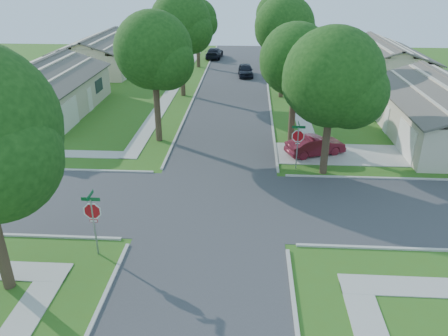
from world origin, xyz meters
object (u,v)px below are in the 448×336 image
house_ne_far (381,65)px  car_curb_east (246,70)px  car_driveway (315,145)px  car_curb_west (214,53)px  tree_e_mid (285,29)px  tree_w_near (154,54)px  tree_e_far (278,17)px  tree_ne_corner (333,82)px  tree_w_far (198,20)px  house_ne_near (446,117)px  stop_sign_sw (93,214)px  tree_w_mid (181,26)px  stop_sign_ne (298,138)px  tree_e_near (297,63)px  house_nw_far (103,57)px  house_nw_near (40,95)px

house_ne_far → car_curb_east: house_ne_far is taller
car_driveway → car_curb_west: car_curb_west is taller
tree_e_mid → tree_w_near: bearing=-128.1°
tree_e_far → house_ne_far: tree_e_far is taller
tree_e_mid → car_curb_east: tree_e_mid is taller
tree_ne_corner → house_ne_far: size_ratio=0.64×
tree_ne_corner → car_curb_east: size_ratio=2.17×
tree_w_far → tree_ne_corner: 31.77m
tree_w_near → house_ne_near: (20.64, 1.99, -4.60)m
tree_e_mid → tree_e_far: tree_e_mid is taller
tree_w_near → tree_w_far: tree_w_near is taller
stop_sign_sw → tree_w_near: (0.06, 13.71, 4.08)m
house_ne_near → car_curb_west: bearing=123.7°
tree_w_mid → tree_ne_corner: tree_w_mid is taller
stop_sign_ne → tree_e_mid: size_ratio=0.32×
tree_e_near → house_nw_far: bearing=132.1°
tree_w_far → house_ne_near: (20.64, -23.01, -3.99)m
house_ne_far → house_nw_near: 34.91m
house_nw_near → house_nw_far: 17.00m
house_ne_near → car_curb_west: (-19.19, 28.80, -0.82)m
house_ne_near → house_ne_far: (0.00, 18.00, 0.00)m
house_nw_far → car_driveway: 33.40m
house_ne_far → car_driveway: bearing=-114.1°
stop_sign_sw → tree_w_near: tree_w_near is taller
stop_sign_sw → house_ne_far: (20.69, 33.70, -0.51)m
tree_w_mid → tree_e_near: bearing=-52.0°
tree_e_mid → car_curb_east: 10.74m
stop_sign_sw → tree_e_near: 17.04m
house_nw_near → stop_sign_ne: bearing=-26.5°
stop_sign_ne → house_ne_near: bearing=29.1°
house_ne_far → car_driveway: 24.10m
tree_w_near → tree_ne_corner: bearing=-23.6°
tree_w_far → house_ne_far: tree_w_far is taller
car_driveway → car_curb_east: size_ratio=0.99×
tree_w_far → car_driveway: tree_w_far is taller
car_curb_west → tree_w_mid: bearing=89.3°
tree_w_near → house_nw_near: bearing=152.2°
tree_e_mid → tree_ne_corner: tree_e_mid is taller
tree_e_mid → car_curb_west: 21.15m
stop_sign_sw → stop_sign_ne: 13.29m
tree_w_near → house_nw_near: 13.63m
house_ne_far → house_nw_near: bearing=-156.4°
tree_w_mid → house_ne_far: bearing=21.2°
tree_w_mid → stop_sign_ne: bearing=-60.2°
car_curb_east → car_curb_west: (-4.40, 10.33, 0.02)m
tree_w_near → house_nw_far: size_ratio=0.66×
tree_w_far → house_nw_far: size_ratio=0.59×
stop_sign_ne → car_curb_west: stop_sign_ne is taller
tree_w_far → car_curb_east: 8.84m
house_ne_near → stop_sign_sw: bearing=-142.8°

